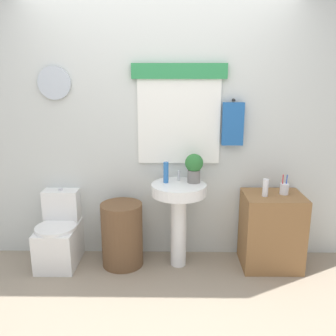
{
  "coord_description": "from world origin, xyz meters",
  "views": [
    {
      "loc": [
        0.12,
        -2.3,
        1.79
      ],
      "look_at": [
        0.08,
        0.8,
        0.98
      ],
      "focal_mm": 38.22,
      "sensor_mm": 36.0,
      "label": 1
    }
  ],
  "objects": [
    {
      "name": "ground_plane",
      "position": [
        0.0,
        0.0,
        0.0
      ],
      "size": [
        8.0,
        8.0,
        0.0
      ],
      "primitive_type": "plane",
      "color": "gray"
    },
    {
      "name": "back_wall",
      "position": [
        0.0,
        1.15,
        1.3
      ],
      "size": [
        4.4,
        0.18,
        2.6
      ],
      "color": "silver",
      "rests_on": "ground_plane"
    },
    {
      "name": "toilet",
      "position": [
        -0.97,
        0.88,
        0.27
      ],
      "size": [
        0.38,
        0.51,
        0.72
      ],
      "color": "white",
      "rests_on": "ground_plane"
    },
    {
      "name": "laundry_hamper",
      "position": [
        -0.36,
        0.85,
        0.31
      ],
      "size": [
        0.39,
        0.39,
        0.62
      ],
      "primitive_type": "cylinder",
      "color": "brown",
      "rests_on": "ground_plane"
    },
    {
      "name": "pedestal_sink",
      "position": [
        0.18,
        0.85,
        0.61
      ],
      "size": [
        0.51,
        0.51,
        0.82
      ],
      "color": "white",
      "rests_on": "ground_plane"
    },
    {
      "name": "faucet",
      "position": [
        0.18,
        0.97,
        0.87
      ],
      "size": [
        0.03,
        0.03,
        0.1
      ],
      "primitive_type": "cylinder",
      "color": "silver",
      "rests_on": "pedestal_sink"
    },
    {
      "name": "wooden_cabinet",
      "position": [
        1.06,
        0.85,
        0.36
      ],
      "size": [
        0.54,
        0.44,
        0.72
      ],
      "primitive_type": "cube",
      "color": "olive",
      "rests_on": "ground_plane"
    },
    {
      "name": "soap_bottle",
      "position": [
        0.06,
        0.9,
        0.91
      ],
      "size": [
        0.05,
        0.05,
        0.2
      ],
      "primitive_type": "cylinder",
      "color": "#2D6BB7",
      "rests_on": "pedestal_sink"
    },
    {
      "name": "potted_plant",
      "position": [
        0.32,
        0.91,
        0.97
      ],
      "size": [
        0.17,
        0.17,
        0.27
      ],
      "color": "slate",
      "rests_on": "pedestal_sink"
    },
    {
      "name": "lotion_bottle",
      "position": [
        0.97,
        0.81,
        0.8
      ],
      "size": [
        0.05,
        0.05,
        0.16
      ],
      "primitive_type": "cylinder",
      "color": "white",
      "rests_on": "wooden_cabinet"
    },
    {
      "name": "toothbrush_cup",
      "position": [
        1.16,
        0.87,
        0.77
      ],
      "size": [
        0.08,
        0.08,
        0.19
      ],
      "color": "silver",
      "rests_on": "wooden_cabinet"
    }
  ]
}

